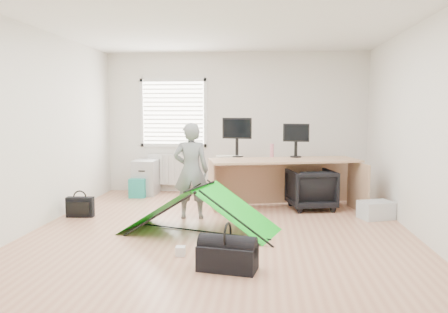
# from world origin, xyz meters

# --- Properties ---
(ground) EXTENTS (5.50, 5.50, 0.00)m
(ground) POSITION_xyz_m (0.00, 0.00, 0.00)
(ground) COLOR tan
(ground) RESTS_ON ground
(back_wall) EXTENTS (5.00, 0.02, 2.70)m
(back_wall) POSITION_xyz_m (0.00, 2.75, 1.35)
(back_wall) COLOR silver
(back_wall) RESTS_ON ground
(window) EXTENTS (1.20, 0.06, 1.20)m
(window) POSITION_xyz_m (-1.20, 2.71, 1.55)
(window) COLOR silver
(window) RESTS_ON back_wall
(radiator) EXTENTS (1.00, 0.12, 0.60)m
(radiator) POSITION_xyz_m (-1.20, 2.67, 0.45)
(radiator) COLOR silver
(radiator) RESTS_ON back_wall
(desk) EXTENTS (2.49, 1.30, 0.81)m
(desk) POSITION_xyz_m (0.88, 1.37, 0.41)
(desk) COLOR tan
(desk) RESTS_ON ground
(filing_cabinet) EXTENTS (0.43, 0.57, 0.66)m
(filing_cabinet) POSITION_xyz_m (-1.67, 2.38, 0.33)
(filing_cabinet) COLOR #AFB1B4
(filing_cabinet) RESTS_ON ground
(monitor_left) EXTENTS (0.52, 0.23, 0.48)m
(monitor_left) POSITION_xyz_m (0.10, 1.69, 1.05)
(monitor_left) COLOR black
(monitor_left) RESTS_ON desk
(monitor_right) EXTENTS (0.44, 0.17, 0.41)m
(monitor_right) POSITION_xyz_m (1.09, 1.70, 1.02)
(monitor_right) COLOR black
(monitor_right) RESTS_ON desk
(keyboard) EXTENTS (0.48, 0.30, 0.02)m
(keyboard) POSITION_xyz_m (-0.02, 1.67, 0.82)
(keyboard) COLOR beige
(keyboard) RESTS_ON desk
(thermos) EXTENTS (0.07, 0.07, 0.22)m
(thermos) POSITION_xyz_m (0.69, 1.71, 0.92)
(thermos) COLOR #C66F7F
(thermos) RESTS_ON desk
(office_chair) EXTENTS (0.83, 0.85, 0.65)m
(office_chair) POSITION_xyz_m (1.32, 1.40, 0.33)
(office_chair) COLOR black
(office_chair) RESTS_ON ground
(person) EXTENTS (0.55, 0.39, 1.42)m
(person) POSITION_xyz_m (-0.51, 0.63, 0.71)
(person) COLOR slate
(person) RESTS_ON ground
(kite) EXTENTS (2.12, 1.42, 0.61)m
(kite) POSITION_xyz_m (-0.27, -0.12, 0.30)
(kite) COLOR #12C11E
(kite) RESTS_ON ground
(storage_crate) EXTENTS (0.55, 0.47, 0.26)m
(storage_crate) POSITION_xyz_m (2.22, 0.83, 0.13)
(storage_crate) COLOR silver
(storage_crate) RESTS_ON ground
(tote_bag) EXTENTS (0.30, 0.14, 0.35)m
(tote_bag) POSITION_xyz_m (-1.75, 2.03, 0.18)
(tote_bag) COLOR teal
(tote_bag) RESTS_ON ground
(laptop_bag) EXTENTS (0.41, 0.15, 0.30)m
(laptop_bag) POSITION_xyz_m (-2.18, 0.54, 0.15)
(laptop_bag) COLOR black
(laptop_bag) RESTS_ON ground
(white_box) EXTENTS (0.11, 0.11, 0.10)m
(white_box) POSITION_xyz_m (-0.35, -1.07, 0.05)
(white_box) COLOR silver
(white_box) RESTS_ON ground
(duffel_bag) EXTENTS (0.63, 0.40, 0.25)m
(duffel_bag) POSITION_xyz_m (0.20, -1.45, 0.13)
(duffel_bag) COLOR black
(duffel_bag) RESTS_ON ground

